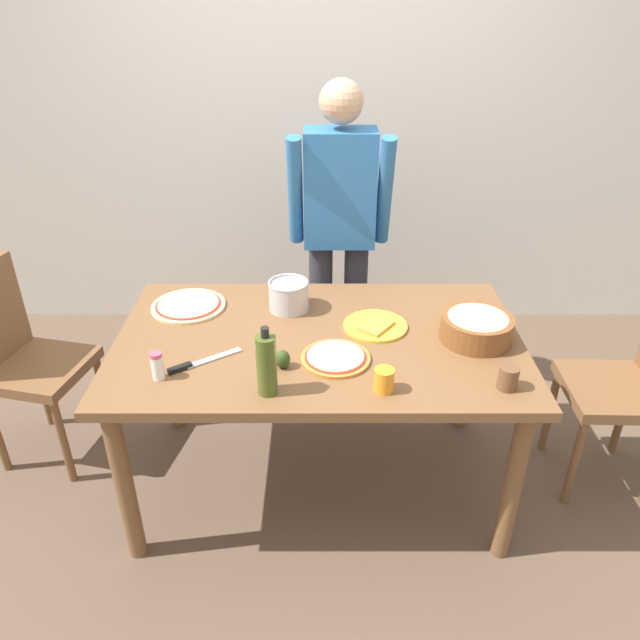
% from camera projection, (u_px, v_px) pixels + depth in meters
% --- Properties ---
extents(ground, '(8.00, 8.00, 0.00)m').
position_uv_depth(ground, '(320.00, 479.00, 2.77)').
color(ground, brown).
extents(wall_back, '(5.60, 0.10, 2.60)m').
position_uv_depth(wall_back, '(321.00, 115.00, 3.51)').
color(wall_back, silver).
rests_on(wall_back, ground).
extents(dining_table, '(1.60, 0.96, 0.76)m').
position_uv_depth(dining_table, '(320.00, 357.00, 2.44)').
color(dining_table, brown).
rests_on(dining_table, ground).
extents(person_cook, '(0.49, 0.25, 1.62)m').
position_uv_depth(person_cook, '(341.00, 226.00, 2.96)').
color(person_cook, '#2D2D38').
rests_on(person_cook, ground).
extents(chair_wooden_left, '(0.48, 0.48, 0.95)m').
position_uv_depth(chair_wooden_left, '(24.00, 354.00, 2.69)').
color(chair_wooden_left, brown).
rests_on(chair_wooden_left, ground).
extents(chair_wooden_right, '(0.41, 0.41, 0.95)m').
position_uv_depth(chair_wooden_right, '(636.00, 378.00, 2.52)').
color(chair_wooden_right, brown).
rests_on(chair_wooden_right, ground).
extents(pizza_raw_on_board, '(0.32, 0.32, 0.02)m').
position_uv_depth(pizza_raw_on_board, '(190.00, 305.00, 2.60)').
color(pizza_raw_on_board, beige).
rests_on(pizza_raw_on_board, dining_table).
extents(pizza_cooked_on_tray, '(0.26, 0.26, 0.02)m').
position_uv_depth(pizza_cooked_on_tray, '(337.00, 358.00, 2.25)').
color(pizza_cooked_on_tray, '#C67A33').
rests_on(pizza_cooked_on_tray, dining_table).
extents(plate_with_slice, '(0.26, 0.26, 0.02)m').
position_uv_depth(plate_with_slice, '(377.00, 326.00, 2.45)').
color(plate_with_slice, gold).
rests_on(plate_with_slice, dining_table).
extents(popcorn_bowl, '(0.28, 0.28, 0.11)m').
position_uv_depth(popcorn_bowl, '(478.00, 326.00, 2.35)').
color(popcorn_bowl, brown).
rests_on(popcorn_bowl, dining_table).
extents(olive_oil_bottle, '(0.07, 0.07, 0.26)m').
position_uv_depth(olive_oil_bottle, '(268.00, 364.00, 2.02)').
color(olive_oil_bottle, '#47561E').
rests_on(olive_oil_bottle, dining_table).
extents(steel_pot, '(0.17, 0.17, 0.13)m').
position_uv_depth(steel_pot, '(290.00, 295.00, 2.56)').
color(steel_pot, '#B7B7BC').
rests_on(steel_pot, dining_table).
extents(cup_orange, '(0.07, 0.07, 0.08)m').
position_uv_depth(cup_orange, '(385.00, 380.00, 2.06)').
color(cup_orange, orange).
rests_on(cup_orange, dining_table).
extents(cup_small_brown, '(0.07, 0.07, 0.08)m').
position_uv_depth(cup_small_brown, '(510.00, 378.00, 2.07)').
color(cup_small_brown, brown).
rests_on(cup_small_brown, dining_table).
extents(salt_shaker, '(0.04, 0.04, 0.11)m').
position_uv_depth(salt_shaker, '(159.00, 365.00, 2.12)').
color(salt_shaker, white).
rests_on(salt_shaker, dining_table).
extents(chef_knife, '(0.25, 0.18, 0.02)m').
position_uv_depth(chef_knife, '(198.00, 363.00, 2.22)').
color(chef_knife, silver).
rests_on(chef_knife, dining_table).
extents(avocado, '(0.06, 0.06, 0.07)m').
position_uv_depth(avocado, '(284.00, 359.00, 2.19)').
color(avocado, '#2D4219').
rests_on(avocado, dining_table).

